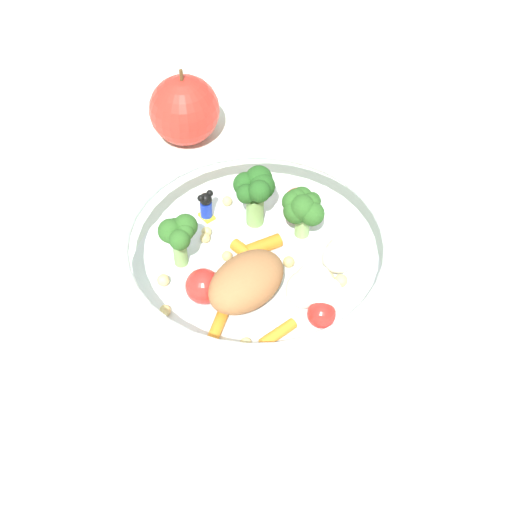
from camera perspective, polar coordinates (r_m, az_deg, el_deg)
name	(u,v)px	position (r m, az deg, el deg)	size (l,w,h in m)	color
ground_plane	(241,272)	(0.67, -1.16, -1.28)	(2.40, 2.40, 0.00)	silver
food_container	(264,257)	(0.64, 0.63, -0.04)	(0.24, 0.24, 0.07)	white
loose_apple	(184,110)	(0.79, -5.57, 11.18)	(0.07, 0.07, 0.09)	red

